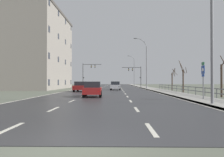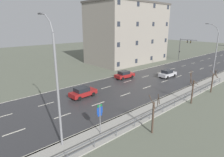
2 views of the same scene
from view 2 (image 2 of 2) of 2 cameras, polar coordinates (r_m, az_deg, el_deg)
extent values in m
cube|color=#5B6051|center=(50.72, 21.65, 2.68)|extent=(160.00, 160.00, 0.12)
cube|color=#303033|center=(61.53, 26.75, 4.32)|extent=(14.00, 120.00, 0.02)
cube|color=beige|center=(26.49, -29.99, -9.79)|extent=(0.16, 2.20, 0.01)
cube|color=beige|center=(27.83, -19.11, -7.26)|extent=(0.16, 2.20, 0.01)
cube|color=beige|center=(30.09, -9.64, -4.82)|extent=(0.16, 2.20, 0.01)
cube|color=beige|center=(33.08, -1.75, -2.67)|extent=(0.16, 2.20, 0.01)
cube|color=beige|center=(36.64, 4.71, -0.86)|extent=(0.16, 2.20, 0.01)
cube|color=beige|center=(40.60, 9.96, 0.61)|extent=(0.16, 2.20, 0.01)
cube|color=beige|center=(44.86, 14.25, 1.82)|extent=(0.16, 2.20, 0.01)
cube|color=beige|center=(49.34, 17.78, 2.80)|extent=(0.16, 2.20, 0.01)
cube|color=beige|center=(54.00, 20.72, 3.61)|extent=(0.16, 2.20, 0.01)
cube|color=beige|center=(58.78, 23.19, 4.28)|extent=(0.16, 2.20, 0.01)
cube|color=beige|center=(63.66, 25.28, 4.84)|extent=(0.16, 2.20, 0.01)
cube|color=beige|center=(68.62, 27.08, 5.32)|extent=(0.16, 2.20, 0.01)
cube|color=beige|center=(73.64, 28.64, 5.73)|extent=(0.16, 2.20, 0.01)
cube|color=beige|center=(78.71, 30.00, 6.08)|extent=(0.16, 2.20, 0.01)
cube|color=beige|center=(22.36, -27.25, -14.12)|extent=(0.16, 2.20, 0.01)
cube|color=beige|center=(23.92, -14.57, -10.76)|extent=(0.16, 2.20, 0.01)
cube|color=beige|center=(26.52, -4.14, -7.54)|extent=(0.16, 2.20, 0.01)
cube|color=beige|center=(29.88, 4.07, -4.78)|extent=(0.16, 2.20, 0.01)
cube|color=beige|center=(33.77, 10.47, -2.55)|extent=(0.16, 2.20, 0.01)
cube|color=beige|center=(38.03, 15.47, -0.77)|extent=(0.16, 2.20, 0.01)
cube|color=beige|center=(42.55, 19.44, 0.64)|extent=(0.16, 2.20, 0.01)
cube|color=beige|center=(47.25, 22.63, 1.77)|extent=(0.16, 2.20, 0.01)
cube|color=beige|center=(52.09, 25.24, 2.70)|extent=(0.16, 2.20, 0.01)
cube|color=beige|center=(57.03, 27.40, 3.46)|extent=(0.16, 2.20, 0.01)
cube|color=beige|center=(62.05, 29.22, 4.09)|extent=(0.16, 2.20, 0.01)
cube|color=beige|center=(64.26, 21.10, 5.39)|extent=(0.16, 120.00, 0.01)
cube|color=#515459|center=(24.42, 15.13, -7.84)|extent=(0.06, 37.04, 0.08)
cube|color=#515459|center=(24.58, 15.06, -8.70)|extent=(0.06, 37.04, 0.08)
cylinder|color=#515459|center=(16.57, -13.24, -21.92)|extent=(0.07, 0.07, 1.00)
cylinder|color=#515459|center=(17.68, -5.33, -18.81)|extent=(0.07, 0.07, 1.00)
cylinder|color=#515459|center=(19.10, 1.29, -15.85)|extent=(0.07, 0.07, 1.00)
cylinder|color=#515459|center=(20.76, 6.76, -13.18)|extent=(0.07, 0.07, 1.00)
cylinder|color=#515459|center=(22.60, 11.29, -10.83)|extent=(0.07, 0.07, 1.00)
cylinder|color=#515459|center=(24.60, 15.05, -8.80)|extent=(0.07, 0.07, 1.00)
cylinder|color=#515459|center=(26.70, 18.20, -7.05)|extent=(0.07, 0.07, 1.00)
cylinder|color=#515459|center=(28.90, 20.87, -5.55)|extent=(0.07, 0.07, 1.00)
cylinder|color=#515459|center=(31.16, 23.14, -4.25)|extent=(0.07, 0.07, 1.00)
cylinder|color=#515459|center=(33.49, 25.09, -3.13)|extent=(0.07, 0.07, 1.00)
cylinder|color=#515459|center=(35.85, 26.78, -2.15)|extent=(0.07, 0.07, 1.00)
cylinder|color=#515459|center=(38.25, 28.26, -1.29)|extent=(0.07, 0.07, 1.00)
cylinder|color=#515459|center=(40.69, 29.57, -0.53)|extent=(0.07, 0.07, 1.00)
cylinder|color=slate|center=(16.49, -15.85, -4.50)|extent=(0.20, 0.20, 9.94)
cylinder|color=slate|center=(15.69, -17.69, 14.46)|extent=(0.48, 0.11, 0.87)
cylinder|color=slate|center=(16.21, -18.77, 16.78)|extent=(0.81, 0.11, 0.61)
cylinder|color=slate|center=(16.98, -20.04, 17.74)|extent=(0.91, 0.11, 0.27)
cube|color=#333335|center=(17.39, -20.65, 17.72)|extent=(0.56, 0.24, 0.12)
cylinder|color=slate|center=(42.91, 28.56, 5.82)|extent=(0.20, 0.20, 8.94)
cylinder|color=slate|center=(42.57, 29.16, 12.44)|extent=(0.56, 0.11, 1.03)
cylinder|color=slate|center=(42.79, 28.44, 13.62)|extent=(0.95, 0.11, 0.71)
cylinder|color=slate|center=(43.14, 27.27, 14.31)|extent=(1.08, 0.11, 0.30)
cube|color=#333335|center=(43.34, 26.61, 14.45)|extent=(0.56, 0.24, 0.12)
cylinder|color=slate|center=(19.04, -3.60, -12.16)|extent=(0.09, 0.09, 3.21)
cube|color=#146633|center=(18.41, -3.72, -8.15)|extent=(0.03, 0.56, 0.24)
cube|color=#143899|center=(18.62, -3.69, -9.55)|extent=(0.03, 0.68, 0.68)
cube|color=white|center=(18.64, -3.73, -9.53)|extent=(0.01, 0.44, 0.22)
cube|color=#143899|center=(18.83, -3.67, -10.84)|extent=(0.03, 0.52, 0.22)
sphere|color=#2D2D2D|center=(56.99, 30.61, 7.68)|extent=(0.14, 0.14, 0.14)
cylinder|color=#38383A|center=(62.25, 19.54, 8.24)|extent=(0.18, 0.18, 6.48)
cylinder|color=#38383A|center=(60.81, 21.90, 10.69)|extent=(5.04, 0.12, 0.12)
cube|color=black|center=(60.96, 21.64, 10.21)|extent=(0.20, 0.28, 0.80)
sphere|color=#2D2D2D|center=(60.81, 21.60, 10.45)|extent=(0.14, 0.14, 0.14)
sphere|color=#F2AD19|center=(60.83, 21.57, 10.21)|extent=(0.14, 0.14, 0.14)
sphere|color=#2D2D2D|center=(60.85, 21.55, 9.96)|extent=(0.14, 0.14, 0.14)
cube|color=black|center=(60.52, 22.50, 10.09)|extent=(0.20, 0.28, 0.80)
sphere|color=#2D2D2D|center=(60.36, 22.46, 10.33)|extent=(0.14, 0.14, 0.14)
sphere|color=#F2AD19|center=(60.38, 22.43, 10.08)|extent=(0.14, 0.14, 0.14)
sphere|color=#2D2D2D|center=(60.41, 22.41, 9.84)|extent=(0.14, 0.14, 0.14)
cube|color=black|center=(62.18, 19.64, 7.63)|extent=(0.18, 0.12, 0.32)
cube|color=maroon|center=(28.95, -8.63, -4.29)|extent=(1.95, 4.18, 0.64)
cube|color=black|center=(28.60, -9.08, -3.24)|extent=(1.65, 2.07, 0.60)
cube|color=slate|center=(29.14, -7.57, -2.86)|extent=(1.41, 0.14, 0.51)
cylinder|color=black|center=(29.17, -5.64, -4.70)|extent=(0.25, 0.67, 0.66)
cylinder|color=black|center=(30.37, -7.57, -3.91)|extent=(0.25, 0.67, 0.66)
cylinder|color=black|center=(27.76, -9.73, -5.95)|extent=(0.25, 0.67, 0.66)
cylinder|color=black|center=(29.02, -11.58, -5.06)|extent=(0.25, 0.67, 0.66)
cube|color=red|center=(28.42, -12.73, -4.90)|extent=(0.16, 0.05, 0.14)
cube|color=red|center=(27.37, -11.25, -5.63)|extent=(0.16, 0.05, 0.14)
cube|color=maroon|center=(38.51, 3.83, 0.96)|extent=(2.00, 4.20, 0.64)
cube|color=black|center=(38.20, 3.57, 1.80)|extent=(1.68, 2.09, 0.60)
cube|color=slate|center=(38.83, 4.61, 1.98)|extent=(1.41, 0.16, 0.51)
cylinder|color=black|center=(38.88, 6.01, 0.56)|extent=(0.26, 0.67, 0.66)
cylinder|color=black|center=(40.01, 4.39, 1.04)|extent=(0.26, 0.67, 0.66)
cylinder|color=black|center=(37.20, 3.21, -0.08)|extent=(0.26, 0.67, 0.66)
cylinder|color=black|center=(38.37, 1.60, 0.44)|extent=(0.26, 0.67, 0.66)
cube|color=red|center=(37.71, 0.87, 0.67)|extent=(0.16, 0.05, 0.14)
cube|color=red|center=(36.74, 2.18, 0.24)|extent=(0.16, 0.05, 0.14)
cube|color=#B7B7BC|center=(40.97, 16.30, 1.25)|extent=(1.85, 4.14, 0.64)
cube|color=black|center=(40.62, 16.18, 2.04)|extent=(1.60, 2.03, 0.60)
cube|color=slate|center=(41.40, 16.90, 2.21)|extent=(1.41, 0.11, 0.51)
cylinder|color=black|center=(41.69, 18.16, 0.89)|extent=(0.23, 0.66, 0.66)
cylinder|color=black|center=(42.51, 16.31, 1.32)|extent=(0.23, 0.66, 0.66)
cylinder|color=black|center=(39.59, 16.23, 0.28)|extent=(0.23, 0.66, 0.66)
cylinder|color=black|center=(40.45, 14.32, 0.75)|extent=(0.23, 0.66, 0.66)
cube|color=red|center=(39.68, 13.90, 0.97)|extent=(0.16, 0.04, 0.14)
cube|color=red|center=(38.97, 15.47, 0.58)|extent=(0.16, 0.04, 0.14)
cube|color=gray|center=(56.02, 4.64, 13.16)|extent=(12.86, 21.84, 15.87)
cube|color=#4C4742|center=(56.23, 4.84, 21.52)|extent=(13.11, 22.27, 0.50)
cube|color=#282D38|center=(45.44, 1.91, 4.26)|extent=(0.04, 0.90, 1.10)
cube|color=#282D38|center=(50.07, 7.28, 5.23)|extent=(0.04, 0.90, 1.10)
cube|color=#282D38|center=(55.07, 11.73, 5.99)|extent=(0.04, 0.90, 1.10)
cube|color=#282D38|center=(60.36, 15.43, 6.60)|extent=(0.04, 0.90, 1.10)
cube|color=#282D38|center=(44.74, 1.96, 10.07)|extent=(0.04, 0.90, 1.10)
cube|color=#282D38|center=(49.44, 7.47, 10.50)|extent=(0.04, 0.90, 1.10)
cube|color=#282D38|center=(54.50, 12.01, 10.78)|extent=(0.04, 0.90, 1.10)
cube|color=#282D38|center=(59.83, 15.76, 10.96)|extent=(0.04, 0.90, 1.10)
cube|color=#282D38|center=(44.51, 2.02, 16.00)|extent=(0.04, 0.90, 1.10)
cube|color=#282D38|center=(49.23, 7.67, 15.86)|extent=(0.04, 0.90, 1.10)
cube|color=#282D38|center=(54.31, 12.30, 15.64)|extent=(0.04, 0.90, 1.10)
cube|color=#282D38|center=(59.66, 16.10, 15.38)|extent=(0.04, 0.90, 1.10)
cube|color=#282D38|center=(44.76, 2.08, 21.93)|extent=(0.04, 0.90, 1.10)
cube|color=#282D38|center=(49.46, 7.88, 21.22)|extent=(0.04, 0.90, 1.10)
cube|color=#282D38|center=(54.51, 12.60, 20.50)|extent=(0.04, 0.90, 1.10)
cube|color=#282D38|center=(59.85, 16.46, 19.80)|extent=(0.04, 0.90, 1.10)
cylinder|color=#423328|center=(19.61, 12.14, -11.48)|extent=(0.20, 0.20, 3.30)
cylinder|color=#423328|center=(18.54, 11.97, -6.89)|extent=(0.79, 0.21, 1.32)
cylinder|color=#423328|center=(18.88, 13.55, -6.81)|extent=(0.45, 0.67, 1.11)
cylinder|color=#423328|center=(18.69, 13.85, -6.00)|extent=(0.41, 0.88, 1.38)
cylinder|color=#423328|center=(28.25, 22.93, -3.81)|extent=(0.20, 0.20, 3.27)
cylinder|color=#423328|center=(27.49, 22.65, -0.26)|extent=(0.75, 0.48, 1.61)
cylinder|color=#423328|center=(27.52, 22.54, 0.52)|extent=(0.60, 0.74, 1.61)
cylinder|color=#423328|center=(27.68, 22.62, 0.44)|extent=(0.32, 0.78, 1.60)
cylinder|color=#423328|center=(27.45, 23.74, -1.01)|extent=(0.47, 0.80, 0.82)
cylinder|color=#423328|center=(34.20, 27.76, -1.31)|extent=(0.20, 0.20, 3.02)
cylinder|color=#423328|center=(33.18, 28.28, 1.15)|extent=(1.11, 0.76, 1.09)
cylinder|color=#423328|center=(33.97, 28.64, 1.51)|extent=(0.61, 0.51, 1.18)
cylinder|color=#423328|center=(33.73, 28.60, 1.29)|extent=(0.12, 0.65, 0.96)
cylinder|color=#423328|center=(33.59, 28.76, 1.19)|extent=(0.21, 0.94, 1.44)
camera|label=1|loc=(24.06, -61.00, -14.68)|focal=37.28mm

